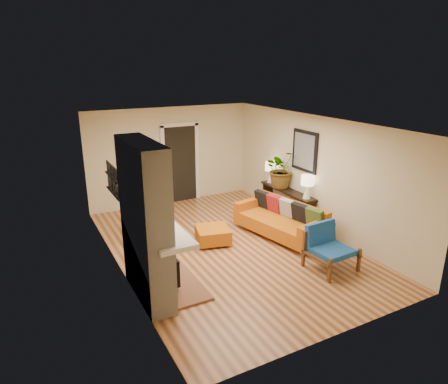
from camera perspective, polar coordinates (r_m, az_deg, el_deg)
The scene contains 10 objects.
room_shell at distance 10.57m, azimuth -3.31°, elevation 4.55°, with size 6.50×6.50×6.50m.
fireplace at distance 6.44m, azimuth -10.82°, elevation -4.74°, with size 1.09×1.68×2.60m.
sofa at distance 9.01m, azimuth 8.28°, elevation -3.92°, with size 1.30×2.23×0.82m.
ottoman at distance 8.58m, azimuth -1.60°, elevation -6.05°, with size 0.83×0.83×0.35m.
blue_chair at distance 7.78m, azimuth 14.56°, elevation -7.28°, with size 0.83×0.82×0.83m.
dining_table at distance 8.89m, azimuth -9.60°, elevation -3.06°, with size 0.82×1.56×0.82m.
console_table at distance 9.94m, azimuth 9.02°, elevation -0.50°, with size 0.34×1.85×0.72m.
lamp_near at distance 9.26m, azimuth 11.81°, elevation 1.10°, with size 0.30×0.30×0.54m.
lamp_far at distance 10.37m, azimuth 6.71°, elevation 3.19°, with size 0.30×0.30×0.54m.
houseplant at distance 9.96m, azimuth 8.25°, elevation 3.32°, with size 0.86×0.74×0.95m, color #1E5919.
Camera 1 is at (-3.67, -6.71, 3.70)m, focal length 32.00 mm.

